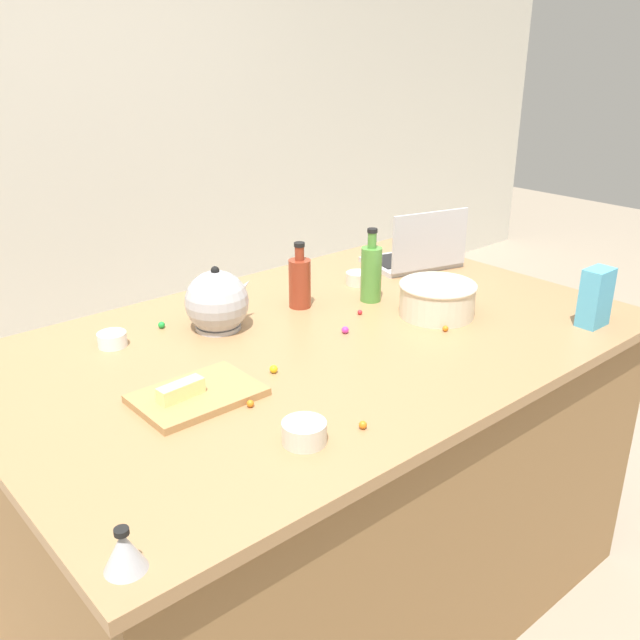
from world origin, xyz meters
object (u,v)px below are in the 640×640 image
(ramekin_small, at_px, (112,339))
(ramekin_medium, at_px, (358,278))
(butter_stick_left, at_px, (181,390))
(kitchen_timer, at_px, (124,551))
(kettle, at_px, (217,303))
(cutting_board, at_px, (197,395))
(laptop, at_px, (417,254))
(bottle_soy, at_px, (300,281))
(ramekin_wide, at_px, (304,432))
(candy_bag, at_px, (596,297))
(mixing_bowl_large, at_px, (437,298))
(bottle_olive, at_px, (371,272))

(ramekin_small, bearing_deg, ramekin_medium, -4.61)
(butter_stick_left, distance_m, kitchen_timer, 0.52)
(kettle, distance_m, ramekin_small, 0.30)
(cutting_board, relative_size, ramekin_medium, 3.41)
(laptop, bearing_deg, ramekin_small, 176.44)
(bottle_soy, relative_size, ramekin_wide, 2.19)
(bottle_soy, xyz_separation_m, ramekin_medium, (0.28, 0.03, -0.06))
(kitchen_timer, relative_size, candy_bag, 0.45)
(cutting_board, relative_size, candy_bag, 1.64)
(butter_stick_left, distance_m, ramekin_small, 0.40)
(butter_stick_left, height_order, kitchen_timer, kitchen_timer)
(bottle_soy, distance_m, kettle, 0.29)
(mixing_bowl_large, bearing_deg, ramekin_small, 152.99)
(cutting_board, height_order, ramekin_wide, ramekin_wide)
(kitchen_timer, height_order, candy_bag, candy_bag)
(laptop, height_order, ramekin_small, laptop)
(butter_stick_left, bearing_deg, bottle_soy, 26.84)
(mixing_bowl_large, distance_m, candy_bag, 0.44)
(mixing_bowl_large, distance_m, kettle, 0.65)
(kettle, xyz_separation_m, ramekin_wide, (-0.20, -0.62, -0.06))
(mixing_bowl_large, height_order, bottle_olive, bottle_olive)
(cutting_board, xyz_separation_m, butter_stick_left, (-0.04, 0.00, 0.03))
(cutting_board, relative_size, kitchen_timer, 3.62)
(laptop, distance_m, ramekin_medium, 0.29)
(ramekin_small, bearing_deg, kitchen_timer, -114.21)
(ramekin_medium, bearing_deg, laptop, -0.44)
(ramekin_medium, bearing_deg, kitchen_timer, -148.70)
(kettle, distance_m, cutting_board, 0.42)
(bottle_olive, xyz_separation_m, ramekin_medium, (0.08, 0.14, -0.07))
(kitchen_timer, bearing_deg, laptop, 26.10)
(butter_stick_left, distance_m, ramekin_wide, 0.32)
(laptop, height_order, butter_stick_left, laptop)
(laptop, relative_size, butter_stick_left, 3.24)
(butter_stick_left, bearing_deg, laptop, 15.94)
(candy_bag, bearing_deg, ramekin_wide, 176.52)
(kitchen_timer, bearing_deg, ramekin_small, 65.79)
(cutting_board, height_order, ramekin_small, ramekin_small)
(ramekin_medium, relative_size, kitchen_timer, 1.06)
(ramekin_wide, bearing_deg, ramekin_small, 96.79)
(bottle_soy, bearing_deg, butter_stick_left, -153.16)
(laptop, relative_size, kettle, 1.67)
(laptop, relative_size, bottle_olive, 1.53)
(bottle_soy, distance_m, bottle_olive, 0.23)
(laptop, height_order, bottle_olive, bottle_olive)
(butter_stick_left, xyz_separation_m, ramekin_wide, (0.11, -0.30, -0.01))
(ramekin_medium, distance_m, kitchen_timer, 1.42)
(bottle_soy, height_order, ramekin_small, bottle_soy)
(laptop, bearing_deg, kitchen_timer, -153.90)
(mixing_bowl_large, height_order, ramekin_medium, mixing_bowl_large)
(bottle_olive, distance_m, kettle, 0.50)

